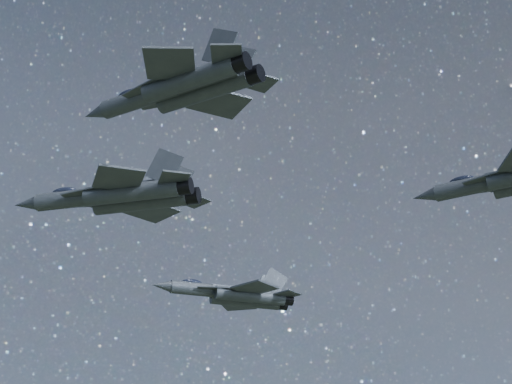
# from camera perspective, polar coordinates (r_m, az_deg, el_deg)

# --- Properties ---
(jet_lead) EXTENTS (19.55, 13.57, 4.91)m
(jet_lead) POSITION_cam_1_polar(r_m,az_deg,el_deg) (81.45, -8.96, -0.25)
(jet_lead) COLOR #2E343A
(jet_left) EXTENTS (18.18, 11.92, 4.68)m
(jet_left) POSITION_cam_1_polar(r_m,az_deg,el_deg) (106.42, -1.32, -6.87)
(jet_left) COLOR #2E343A
(jet_right) EXTENTS (16.94, 11.10, 4.37)m
(jet_right) POSITION_cam_1_polar(r_m,az_deg,el_deg) (67.27, -4.90, 6.99)
(jet_right) COLOR #2E343A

